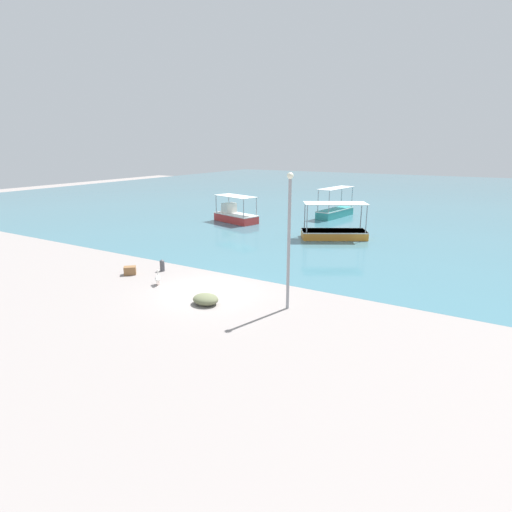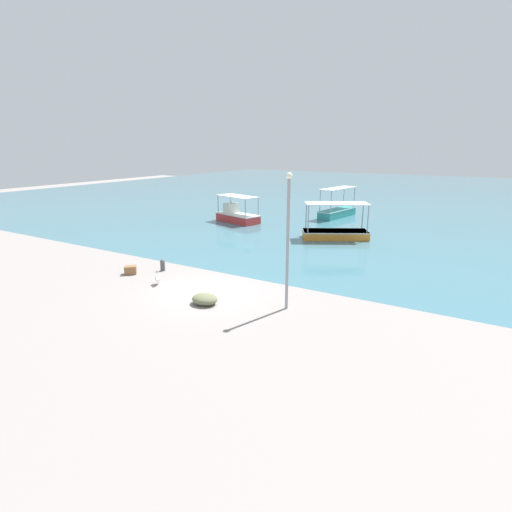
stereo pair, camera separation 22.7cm
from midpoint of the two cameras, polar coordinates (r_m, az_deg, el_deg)
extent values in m
plane|color=gray|center=(20.33, -7.26, -5.20)|extent=(120.00, 120.00, 0.00)
cube|color=#3F707F|center=(64.50, 19.69, 8.26)|extent=(110.00, 90.00, 0.00)
cube|color=teal|center=(42.26, 11.05, 6.05)|extent=(2.37, 5.49, 0.81)
cube|color=silver|center=(42.21, 11.08, 6.54)|extent=(2.42, 5.53, 0.08)
cylinder|color=#99999E|center=(44.45, 11.98, 8.37)|extent=(0.08, 0.08, 2.13)
cylinder|color=#99999E|center=(43.88, 13.41, 8.20)|extent=(0.08, 0.08, 2.13)
cylinder|color=#99999E|center=(40.30, 8.70, 7.82)|extent=(0.08, 0.08, 2.13)
cylinder|color=#99999E|center=(39.67, 10.24, 7.64)|extent=(0.08, 0.08, 2.13)
cube|color=silver|center=(41.93, 11.23, 9.50)|extent=(2.43, 5.31, 0.05)
cube|color=orange|center=(32.36, 10.86, 3.06)|extent=(5.36, 4.17, 0.64)
cube|color=silver|center=(32.31, 10.89, 3.55)|extent=(5.42, 4.23, 0.08)
cylinder|color=#99999E|center=(30.94, 7.09, 5.27)|extent=(0.08, 0.08, 2.13)
cylinder|color=#99999E|center=(32.63, 6.78, 5.81)|extent=(0.08, 0.08, 2.13)
cylinder|color=#99999E|center=(31.75, 15.30, 5.10)|extent=(0.08, 0.08, 2.13)
cylinder|color=#99999E|center=(33.40, 14.59, 5.64)|extent=(0.08, 0.08, 2.13)
cube|color=silver|center=(31.93, 11.09, 7.40)|extent=(5.24, 4.16, 0.05)
cube|color=red|center=(38.74, -3.05, 5.45)|extent=(4.92, 3.09, 0.78)
cube|color=silver|center=(38.68, -3.06, 5.96)|extent=(4.97, 3.14, 0.08)
cylinder|color=#99999E|center=(37.55, -0.12, 7.05)|extent=(0.08, 0.08, 1.68)
cylinder|color=#99999E|center=(36.50, -1.97, 6.80)|extent=(0.08, 0.08, 1.68)
cylinder|color=#99999E|center=(40.61, -4.08, 7.66)|extent=(0.08, 0.08, 1.68)
cylinder|color=#99999E|center=(39.64, -5.89, 7.42)|extent=(0.08, 0.08, 1.68)
cube|color=silver|center=(38.43, -3.10, 8.53)|extent=(4.76, 3.13, 0.05)
cube|color=silver|center=(39.39, -4.04, 6.87)|extent=(1.22, 1.49, 0.95)
cylinder|color=#E0997A|center=(21.85, -14.24, -3.77)|extent=(0.03, 0.03, 0.22)
cylinder|color=#E0997A|center=(21.83, -13.98, -3.77)|extent=(0.03, 0.03, 0.22)
ellipsoid|color=white|center=(21.79, -14.14, -3.13)|extent=(0.54, 0.62, 0.32)
ellipsoid|color=white|center=(21.55, -14.27, -3.30)|extent=(0.19, 0.20, 0.10)
cylinder|color=white|center=(21.86, -14.10, -2.44)|extent=(0.07, 0.07, 0.26)
sphere|color=white|center=(21.81, -14.13, -2.04)|extent=(0.11, 0.11, 0.11)
cone|color=#E5933F|center=(21.97, -14.05, -1.93)|extent=(0.21, 0.28, 0.06)
cylinder|color=gray|center=(17.43, 4.33, 1.40)|extent=(0.14, 0.14, 5.82)
sphere|color=#EAEACC|center=(16.95, 4.54, 11.36)|extent=(0.28, 0.28, 0.28)
cylinder|color=#47474C|center=(24.14, -13.50, -1.51)|extent=(0.27, 0.27, 0.52)
sphere|color=#4C4C51|center=(24.05, -13.54, -0.84)|extent=(0.29, 0.29, 0.29)
ellipsoid|color=#656A4B|center=(18.84, -7.55, -6.14)|extent=(1.25, 1.06, 0.48)
cube|color=brown|center=(24.00, -17.82, -1.99)|extent=(0.80, 0.79, 0.47)
camera|label=1|loc=(0.11, -90.29, -0.08)|focal=28.00mm
camera|label=2|loc=(0.11, 89.71, 0.08)|focal=28.00mm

